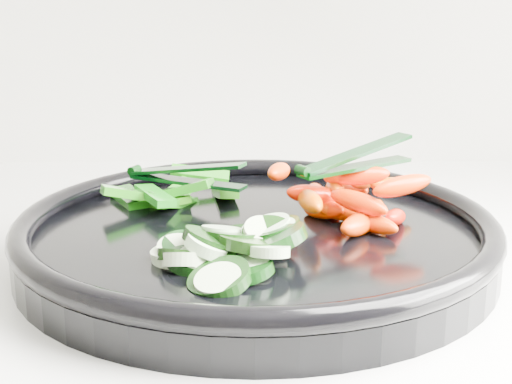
{
  "coord_description": "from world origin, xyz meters",
  "views": [
    {
      "loc": [
        0.44,
        1.13,
        1.13
      ],
      "look_at": [
        0.45,
        1.66,
        0.99
      ],
      "focal_mm": 50.0,
      "sensor_mm": 36.0,
      "label": 1
    }
  ],
  "objects": [
    {
      "name": "tong_pepper",
      "position": [
        0.39,
        1.74,
        0.98
      ],
      "size": [
        0.11,
        0.06,
        0.02
      ],
      "color": "black",
      "rests_on": "pepper_pile"
    },
    {
      "name": "tong_carrot",
      "position": [
        0.53,
        1.68,
        1.0
      ],
      "size": [
        0.1,
        0.08,
        0.02
      ],
      "color": "black",
      "rests_on": "carrot_pile"
    },
    {
      "name": "carrot_pile",
      "position": [
        0.52,
        1.68,
        0.97
      ],
      "size": [
        0.13,
        0.16,
        0.06
      ],
      "color": "#FC5800",
      "rests_on": "veggie_tray"
    },
    {
      "name": "pepper_pile",
      "position": [
        0.37,
        1.73,
        0.96
      ],
      "size": [
        0.12,
        0.11,
        0.04
      ],
      "color": "#1E6109",
      "rests_on": "veggie_tray"
    },
    {
      "name": "veggie_tray",
      "position": [
        0.45,
        1.66,
        0.95
      ],
      "size": [
        0.45,
        0.45,
        0.04
      ],
      "color": "black",
      "rests_on": "counter"
    },
    {
      "name": "cucumber_pile",
      "position": [
        0.42,
        1.59,
        0.96
      ],
      "size": [
        0.12,
        0.13,
        0.04
      ],
      "color": "black",
      "rests_on": "veggie_tray"
    }
  ]
}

